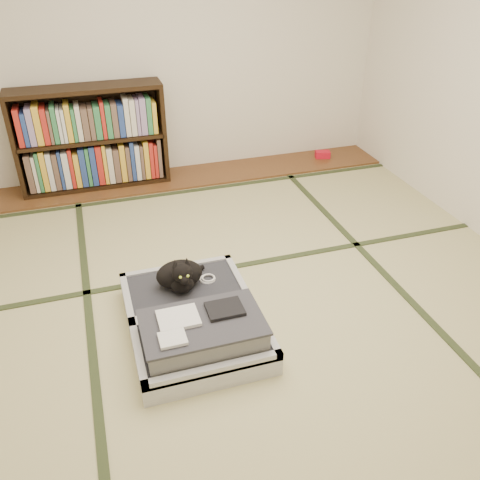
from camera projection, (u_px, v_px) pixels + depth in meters
name	position (u px, v px, depth m)	size (l,w,h in m)	color
floor	(249.00, 301.00, 3.30)	(4.50, 4.50, 0.00)	tan
wood_strip	(184.00, 177.00, 4.92)	(4.00, 0.50, 0.02)	brown
red_item	(323.00, 154.00, 5.30)	(0.15, 0.09, 0.07)	red
room_shell	(252.00, 70.00, 2.53)	(4.50, 4.50, 4.50)	white
tatami_borders	(228.00, 260.00, 3.70)	(4.00, 4.50, 0.01)	#2D381E
bookcase	(92.00, 140.00, 4.54)	(1.31, 0.30, 0.92)	black
suitcase	(195.00, 322.00, 2.96)	(0.75, 1.00, 0.29)	silver
cat	(180.00, 275.00, 3.12)	(0.33, 0.33, 0.27)	black
cable_coil	(208.00, 279.00, 3.24)	(0.10, 0.10, 0.02)	white
hanger	(217.00, 323.00, 3.09)	(0.44, 0.24, 0.01)	black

